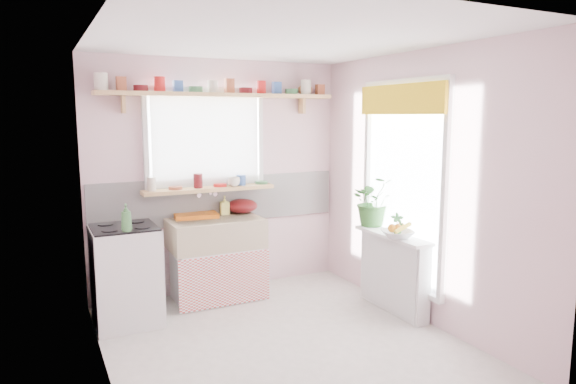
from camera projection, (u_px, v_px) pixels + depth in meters
name	position (u px, v px, depth m)	size (l,w,h in m)	color
room	(305.00, 169.00, 5.18)	(3.20, 3.20, 3.20)	silver
sink_unit	(216.00, 258.00, 5.35)	(0.95, 0.65, 1.11)	white
cooker	(126.00, 275.00, 4.71)	(0.58, 0.58, 0.93)	white
radiator_ledge	(394.00, 271.00, 5.02)	(0.22, 0.95, 0.78)	white
windowsill	(209.00, 189.00, 5.41)	(1.40, 0.22, 0.04)	#DAB16F
pine_shelf	(221.00, 95.00, 5.32)	(2.52, 0.24, 0.04)	#DAB16F
shelf_crockery	(221.00, 88.00, 5.31)	(2.47, 0.11, 0.12)	silver
sill_crockery	(205.00, 182.00, 5.38)	(1.35, 0.11, 0.12)	silver
dish_tray	(195.00, 215.00, 5.40)	(0.44, 0.33, 0.04)	#CE6212
colander	(242.00, 206.00, 5.62)	(0.34, 0.34, 0.15)	#540E11
jade_plant	(374.00, 201.00, 5.30)	(0.47, 0.41, 0.52)	#2F6628
fruit_bowl	(397.00, 234.00, 4.79)	(0.30, 0.30, 0.07)	silver
herb_pot	(397.00, 225.00, 4.79)	(0.12, 0.08, 0.24)	#255E26
soap_bottle_sink	(225.00, 205.00, 5.53)	(0.09, 0.09, 0.20)	#E1E164
sill_cup	(234.00, 182.00, 5.46)	(0.13, 0.13, 0.10)	silver
sill_bowl	(236.00, 182.00, 5.60)	(0.21, 0.21, 0.07)	#3354A8
shelf_vase	(305.00, 87.00, 5.81)	(0.16, 0.16, 0.17)	#9E5A30
cooker_bottle	(126.00, 218.00, 4.43)	(0.09, 0.09, 0.24)	#39723B
fruit	(398.00, 228.00, 4.79)	(0.20, 0.14, 0.10)	orange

